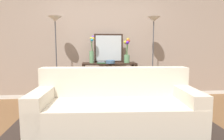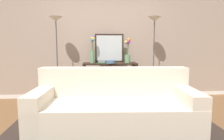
{
  "view_description": "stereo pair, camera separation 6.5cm",
  "coord_description": "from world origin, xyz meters",
  "px_view_note": "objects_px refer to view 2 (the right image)",
  "views": [
    {
      "loc": [
        -0.21,
        -2.69,
        1.22
      ],
      "look_at": [
        0.12,
        0.8,
        0.79
      ],
      "focal_mm": 31.06,
      "sensor_mm": 36.0,
      "label": 1
    },
    {
      "loc": [
        -0.15,
        -2.7,
        1.22
      ],
      "look_at": [
        0.12,
        0.8,
        0.79
      ],
      "focal_mm": 31.06,
      "sensor_mm": 36.0,
      "label": 2
    }
  ],
  "objects_px": {
    "vase_tall_flowers": "(93,50)",
    "floor_lamp_right": "(154,35)",
    "console_table": "(110,75)",
    "book_row_under_console": "(95,99)",
    "vase_short_flowers": "(128,53)",
    "fruit_bowl": "(111,62)",
    "book_stack": "(102,62)",
    "couch": "(114,107)",
    "wall_mirror": "(109,48)",
    "floor_lamp_left": "(56,36)"
  },
  "relations": [
    {
      "from": "console_table",
      "to": "floor_lamp_left",
      "type": "relative_size",
      "value": 0.64
    },
    {
      "from": "floor_lamp_left",
      "to": "fruit_bowl",
      "type": "distance_m",
      "value": 1.26
    },
    {
      "from": "wall_mirror",
      "to": "book_stack",
      "type": "relative_size",
      "value": 3.47
    },
    {
      "from": "vase_tall_flowers",
      "to": "vase_short_flowers",
      "type": "distance_m",
      "value": 0.77
    },
    {
      "from": "vase_tall_flowers",
      "to": "fruit_bowl",
      "type": "bearing_deg",
      "value": -18.47
    },
    {
      "from": "vase_tall_flowers",
      "to": "vase_short_flowers",
      "type": "height_order",
      "value": "vase_tall_flowers"
    },
    {
      "from": "vase_short_flowers",
      "to": "book_row_under_console",
      "type": "distance_m",
      "value": 1.26
    },
    {
      "from": "console_table",
      "to": "vase_short_flowers",
      "type": "relative_size",
      "value": 2.15
    },
    {
      "from": "floor_lamp_right",
      "to": "vase_tall_flowers",
      "type": "relative_size",
      "value": 3.12
    },
    {
      "from": "vase_tall_flowers",
      "to": "wall_mirror",
      "type": "bearing_deg",
      "value": 23.65
    },
    {
      "from": "vase_tall_flowers",
      "to": "floor_lamp_right",
      "type": "bearing_deg",
      "value": -3.83
    },
    {
      "from": "couch",
      "to": "wall_mirror",
      "type": "xyz_separation_m",
      "value": [
        0.02,
        1.59,
        0.87
      ]
    },
    {
      "from": "console_table",
      "to": "floor_lamp_right",
      "type": "distance_m",
      "value": 1.29
    },
    {
      "from": "console_table",
      "to": "book_row_under_console",
      "type": "bearing_deg",
      "value": 180.0
    },
    {
      "from": "vase_tall_flowers",
      "to": "couch",
      "type": "bearing_deg",
      "value": -76.05
    },
    {
      "from": "floor_lamp_left",
      "to": "vase_tall_flowers",
      "type": "height_order",
      "value": "floor_lamp_left"
    },
    {
      "from": "console_table",
      "to": "book_stack",
      "type": "height_order",
      "value": "book_stack"
    },
    {
      "from": "floor_lamp_left",
      "to": "fruit_bowl",
      "type": "xyz_separation_m",
      "value": [
        1.13,
        -0.04,
        -0.55
      ]
    },
    {
      "from": "fruit_bowl",
      "to": "book_stack",
      "type": "bearing_deg",
      "value": 172.57
    },
    {
      "from": "floor_lamp_right",
      "to": "wall_mirror",
      "type": "xyz_separation_m",
      "value": [
        -0.96,
        0.25,
        -0.28
      ]
    },
    {
      "from": "console_table",
      "to": "vase_tall_flowers",
      "type": "bearing_deg",
      "value": 179.7
    },
    {
      "from": "floor_lamp_right",
      "to": "floor_lamp_left",
      "type": "bearing_deg",
      "value": 180.0
    },
    {
      "from": "floor_lamp_left",
      "to": "book_row_under_console",
      "type": "bearing_deg",
      "value": 6.41
    },
    {
      "from": "console_table",
      "to": "vase_tall_flowers",
      "type": "distance_m",
      "value": 0.67
    },
    {
      "from": "couch",
      "to": "floor_lamp_right",
      "type": "distance_m",
      "value": 2.01
    },
    {
      "from": "fruit_bowl",
      "to": "floor_lamp_left",
      "type": "bearing_deg",
      "value": 177.92
    },
    {
      "from": "couch",
      "to": "console_table",
      "type": "bearing_deg",
      "value": 88.97
    },
    {
      "from": "floor_lamp_right",
      "to": "book_stack",
      "type": "distance_m",
      "value": 1.27
    },
    {
      "from": "fruit_bowl",
      "to": "vase_short_flowers",
      "type": "bearing_deg",
      "value": 18.29
    },
    {
      "from": "couch",
      "to": "wall_mirror",
      "type": "height_order",
      "value": "wall_mirror"
    },
    {
      "from": "book_stack",
      "to": "console_table",
      "type": "bearing_deg",
      "value": 28.95
    },
    {
      "from": "vase_tall_flowers",
      "to": "book_stack",
      "type": "relative_size",
      "value": 3.17
    },
    {
      "from": "couch",
      "to": "vase_tall_flowers",
      "type": "bearing_deg",
      "value": 103.95
    },
    {
      "from": "floor_lamp_left",
      "to": "floor_lamp_right",
      "type": "xyz_separation_m",
      "value": [
        2.07,
        0.0,
        0.02
      ]
    },
    {
      "from": "couch",
      "to": "floor_lamp_left",
      "type": "bearing_deg",
      "value": 129.44
    },
    {
      "from": "floor_lamp_left",
      "to": "book_stack",
      "type": "xyz_separation_m",
      "value": [
        0.94,
        -0.02,
        -0.56
      ]
    },
    {
      "from": "floor_lamp_left",
      "to": "vase_short_flowers",
      "type": "relative_size",
      "value": 3.34
    },
    {
      "from": "fruit_bowl",
      "to": "vase_tall_flowers",
      "type": "bearing_deg",
      "value": 161.53
    },
    {
      "from": "wall_mirror",
      "to": "fruit_bowl",
      "type": "relative_size",
      "value": 3.16
    },
    {
      "from": "book_stack",
      "to": "floor_lamp_left",
      "type": "bearing_deg",
      "value": 179.05
    },
    {
      "from": "wall_mirror",
      "to": "console_table",
      "type": "bearing_deg",
      "value": -88.66
    },
    {
      "from": "wall_mirror",
      "to": "book_row_under_console",
      "type": "relative_size",
      "value": 2.52
    },
    {
      "from": "floor_lamp_right",
      "to": "fruit_bowl",
      "type": "bearing_deg",
      "value": -177.5
    },
    {
      "from": "floor_lamp_right",
      "to": "vase_short_flowers",
      "type": "bearing_deg",
      "value": 171.47
    },
    {
      "from": "floor_lamp_left",
      "to": "floor_lamp_right",
      "type": "height_order",
      "value": "floor_lamp_right"
    },
    {
      "from": "floor_lamp_left",
      "to": "vase_short_flowers",
      "type": "distance_m",
      "value": 1.56
    },
    {
      "from": "fruit_bowl",
      "to": "book_row_under_console",
      "type": "height_order",
      "value": "fruit_bowl"
    },
    {
      "from": "wall_mirror",
      "to": "vase_tall_flowers",
      "type": "relative_size",
      "value": 1.09
    },
    {
      "from": "console_table",
      "to": "book_stack",
      "type": "relative_size",
      "value": 6.3
    },
    {
      "from": "floor_lamp_right",
      "to": "vase_tall_flowers",
      "type": "bearing_deg",
      "value": 176.17
    }
  ]
}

